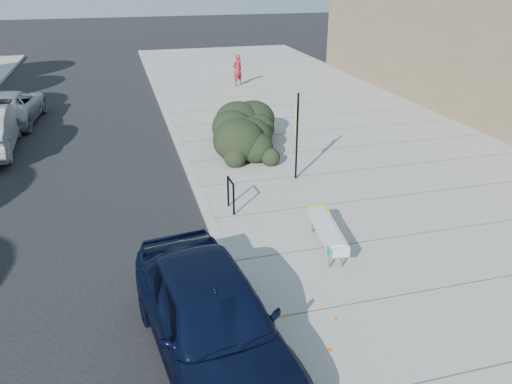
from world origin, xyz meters
TOP-DOWN VIEW (x-y plane):
  - ground at (0.00, 0.00)m, footprint 120.00×120.00m
  - sidewalk_near at (5.60, 5.00)m, footprint 11.20×50.00m
  - curb_near at (0.00, 5.00)m, footprint 0.22×50.00m
  - bench at (2.17, -0.05)m, footprint 0.69×2.01m
  - bike_rack at (0.60, 2.35)m, footprint 0.08×0.57m
  - sign_post at (2.86, 3.90)m, footprint 0.14×0.27m
  - hedge at (2.29, 7.00)m, footprint 2.17×4.04m
  - sedan_navy at (-0.80, -2.48)m, footprint 2.40×4.77m
  - suv_silver at (-6.10, 12.77)m, footprint 2.55×4.86m
  - pedestrian at (4.17, 16.49)m, footprint 0.68×0.58m

SIDE VIEW (x-z plane):
  - ground at x=0.00m, z-range 0.00..0.00m
  - sidewalk_near at x=5.60m, z-range 0.00..0.15m
  - curb_near at x=0.00m, z-range 0.00..0.17m
  - bench at x=2.17m, z-range 0.32..0.92m
  - bike_rack at x=0.60m, z-range 0.23..1.07m
  - suv_silver at x=-6.10m, z-range 0.00..1.30m
  - sedan_navy at x=-0.80m, z-range 0.00..1.56m
  - hedge at x=2.29m, z-range 0.15..1.63m
  - pedestrian at x=4.17m, z-range 0.15..1.73m
  - sign_post at x=2.86m, z-range 0.32..2.81m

